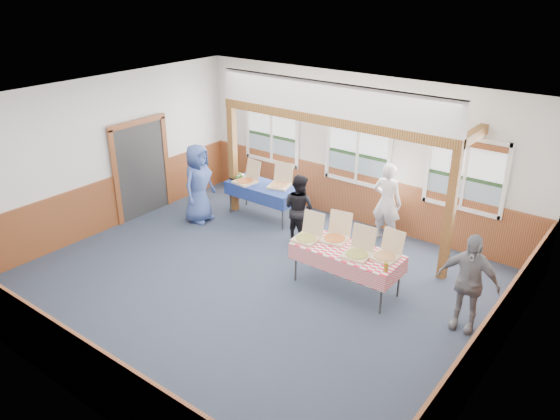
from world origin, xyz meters
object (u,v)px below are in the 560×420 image
at_px(person_grey, 468,282).
at_px(table_right, 347,253).
at_px(table_left, 263,188).
at_px(woman_black, 299,208).
at_px(man_blue, 198,183).
at_px(woman_white, 387,202).

bearing_deg(person_grey, table_right, -179.78).
bearing_deg(table_left, woman_black, 1.91).
relative_size(woman_black, person_grey, 0.89).
bearing_deg(woman_black, table_right, 154.77).
height_order(woman_black, man_blue, man_blue).
distance_m(man_blue, person_grey, 6.04).
bearing_deg(table_left, person_grey, 6.97).
relative_size(woman_black, man_blue, 0.82).
xyz_separation_m(man_blue, person_grey, (6.03, -0.34, -0.07)).
relative_size(table_left, woman_black, 1.28).
bearing_deg(man_blue, woman_white, -73.67).
distance_m(woman_black, person_grey, 3.83).
bearing_deg(man_blue, person_grey, -100.85).
bearing_deg(woman_black, woman_white, -136.12).
height_order(man_blue, person_grey, man_blue).
distance_m(table_left, man_blue, 1.42).
bearing_deg(table_right, table_left, 143.84).
distance_m(table_left, woman_white, 2.76).
bearing_deg(man_blue, woman_black, -84.72).
bearing_deg(woman_white, table_left, 11.29).
bearing_deg(table_right, man_blue, 163.08).
height_order(table_right, woman_black, woman_black).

